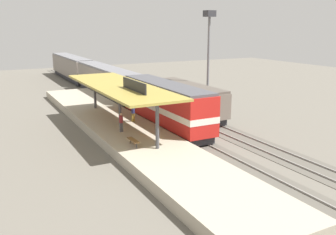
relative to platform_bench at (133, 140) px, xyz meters
The scene contains 13 objects.
ground_plane 10.43m from the platform_bench, 39.33° to the left, with size 120.00×120.00×0.00m, color #666056.
track_near 8.98m from the platform_bench, 47.53° to the left, with size 3.20×110.00×0.16m.
track_far 12.53m from the platform_bench, 31.73° to the left, with size 3.20×110.00×0.16m.
platform 6.76m from the platform_bench, 77.94° to the left, with size 6.00×44.00×0.90m, color #A89E89.
station_canopy 7.34m from the platform_bench, 77.78° to the left, with size 5.20×18.00×4.70m.
platform_bench is the anchor object (origin of this frame).
locomotive 8.64m from the platform_bench, 45.60° to the left, with size 2.93×14.43×4.44m.
passenger_carriage_front 24.88m from the platform_bench, 76.04° to the left, with size 2.90×20.00×4.24m.
passenger_carriage_rear 45.34m from the platform_bench, 82.39° to the left, with size 2.90×20.00×4.24m.
freight_car 14.14m from the platform_bench, 41.36° to the left, with size 2.80×12.00×3.54m.
light_mast 18.62m from the platform_bench, 36.79° to the left, with size 1.10×1.10×11.70m.
person_waiting 4.18m from the platform_bench, 82.15° to the left, with size 0.34×0.34×1.71m.
person_walking 7.55m from the platform_bench, 67.52° to the left, with size 0.34×0.34×1.71m.
Camera 1 is at (-16.44, -32.25, 10.14)m, focal length 39.53 mm.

